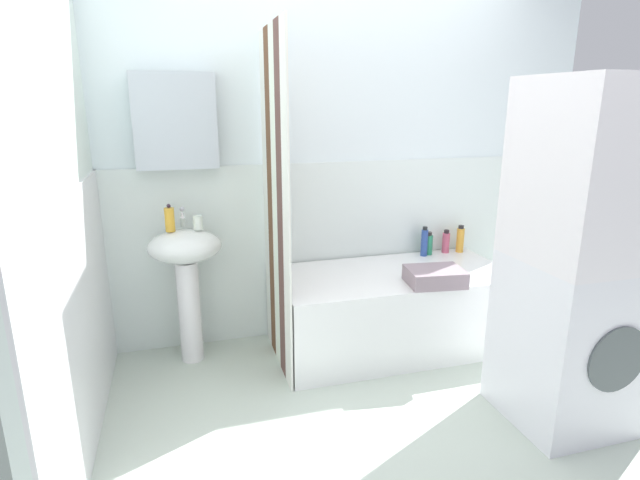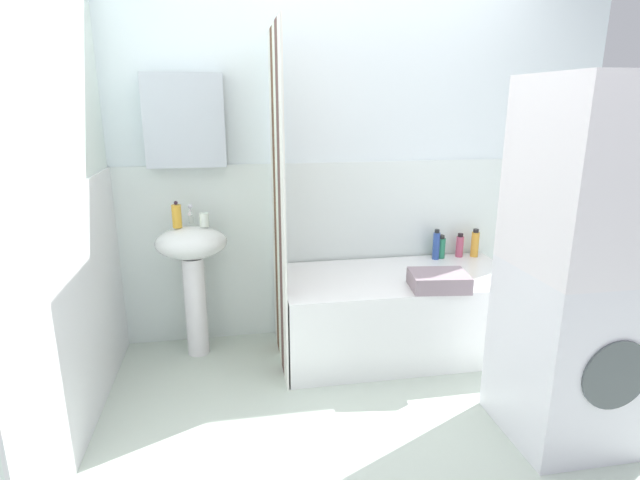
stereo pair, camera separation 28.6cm
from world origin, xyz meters
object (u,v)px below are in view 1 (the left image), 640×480
(towel_folded, at_px, (435,276))
(toothbrush_cup, at_px, (198,223))
(soap_dispenser, at_px, (170,219))
(lotion_bottle, at_px, (460,239))
(sink, at_px, (186,266))
(bathtub, at_px, (392,309))
(shampoo_bottle, at_px, (446,242))
(washer_dryer_stack, at_px, (581,260))
(conditioner_bottle, at_px, (424,242))
(body_wash_bottle, at_px, (428,244))

(towel_folded, bearing_deg, toothbrush_cup, 161.79)
(soap_dispenser, xyz_separation_m, towel_folded, (1.52, -0.45, -0.35))
(toothbrush_cup, bearing_deg, lotion_bottle, 3.41)
(sink, bearing_deg, bathtub, -8.00)
(towel_folded, bearing_deg, sink, 162.74)
(lotion_bottle, xyz_separation_m, shampoo_bottle, (-0.11, 0.01, -0.02))
(sink, xyz_separation_m, bathtub, (1.30, -0.18, -0.36))
(lotion_bottle, xyz_separation_m, washer_dryer_stack, (-0.12, -1.25, 0.24))
(toothbrush_cup, relative_size, conditioner_bottle, 0.39)
(sink, relative_size, soap_dispenser, 5.13)
(conditioner_bottle, distance_m, washer_dryer_stack, 1.27)
(sink, distance_m, washer_dryer_stack, 2.17)
(lotion_bottle, bearing_deg, bathtub, -156.05)
(lotion_bottle, relative_size, washer_dryer_stack, 0.12)
(washer_dryer_stack, bearing_deg, soap_dispenser, 149.10)
(sink, xyz_separation_m, conditioner_bottle, (1.65, 0.10, -0.00))
(shampoo_bottle, bearing_deg, sink, -176.16)
(toothbrush_cup, height_order, lotion_bottle, toothbrush_cup)
(washer_dryer_stack, bearing_deg, sink, 148.03)
(shampoo_bottle, distance_m, towel_folded, 0.70)
(body_wash_bottle, bearing_deg, towel_folded, -114.20)
(toothbrush_cup, bearing_deg, soap_dispenser, -179.88)
(body_wash_bottle, distance_m, washer_dryer_stack, 1.30)
(toothbrush_cup, bearing_deg, conditioner_bottle, 3.60)
(sink, bearing_deg, towel_folded, -17.26)
(body_wash_bottle, distance_m, conditioner_bottle, 0.06)
(bathtub, xyz_separation_m, shampoo_bottle, (0.55, 0.31, 0.34))
(bathtub, bearing_deg, lotion_bottle, 23.95)
(toothbrush_cup, bearing_deg, shampoo_bottle, 4.10)
(bathtub, bearing_deg, sink, 172.00)
(conditioner_bottle, distance_m, towel_folded, 0.59)
(lotion_bottle, height_order, towel_folded, lotion_bottle)
(shampoo_bottle, bearing_deg, lotion_bottle, -7.74)
(sink, distance_m, lotion_bottle, 1.96)
(soap_dispenser, height_order, washer_dryer_stack, washer_dryer_stack)
(lotion_bottle, distance_m, washer_dryer_stack, 1.28)
(soap_dispenser, relative_size, toothbrush_cup, 1.99)
(body_wash_bottle, height_order, conditioner_bottle, conditioner_bottle)
(sink, distance_m, towel_folded, 1.51)
(soap_dispenser, relative_size, lotion_bottle, 0.82)
(soap_dispenser, xyz_separation_m, conditioner_bottle, (1.73, 0.10, -0.30))
(towel_folded, bearing_deg, washer_dryer_stack, -60.79)
(body_wash_bottle, bearing_deg, conditioner_bottle, -152.62)
(bathtub, distance_m, washer_dryer_stack, 1.25)
(sink, relative_size, washer_dryer_stack, 0.50)
(bathtub, height_order, conditioner_bottle, conditioner_bottle)
(sink, height_order, washer_dryer_stack, washer_dryer_stack)
(toothbrush_cup, bearing_deg, sink, 178.61)
(body_wash_bottle, bearing_deg, soap_dispenser, -176.04)
(toothbrush_cup, xyz_separation_m, towel_folded, (1.36, -0.45, -0.32))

